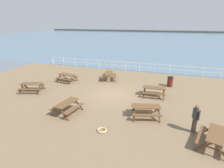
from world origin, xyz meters
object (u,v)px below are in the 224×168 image
object	(u,v)px
picnic_table_corner	(215,137)
picnic_table_seaward	(32,85)
picnic_table_far_right	(67,105)
picnic_table_mid_centre	(109,74)
visitor	(196,117)
picnic_table_near_left	(154,89)
litter_bin	(170,82)
picnic_table_far_left	(67,76)
picnic_table_near_right	(146,108)

from	to	relation	value
picnic_table_corner	picnic_table_seaward	bearing A→B (deg)	93.41
picnic_table_seaward	picnic_table_far_right	bearing A→B (deg)	-42.06
picnic_table_mid_centre	visitor	xyz separation A→B (m)	(7.50, -7.42, 0.36)
picnic_table_near_left	litter_bin	size ratio (longest dim) A/B	1.96
picnic_table_far_left	visitor	bearing A→B (deg)	-16.34
picnic_table_near_left	picnic_table_mid_centre	bearing A→B (deg)	146.65
picnic_table_near_right	litter_bin	distance (m)	6.53
picnic_table_near_left	picnic_table_far_right	world-z (taller)	same
picnic_table_seaward	picnic_table_corner	xyz separation A→B (m)	(13.66, -3.21, 0.00)
picnic_table_mid_centre	picnic_table_far_right	world-z (taller)	same
picnic_table_near_right	litter_bin	bearing A→B (deg)	62.32
picnic_table_near_left	picnic_table_near_right	world-z (taller)	same
picnic_table_far_right	picnic_table_corner	world-z (taller)	same
picnic_table_seaward	picnic_table_far_left	bearing A→B (deg)	50.28
picnic_table_near_left	visitor	size ratio (longest dim) A/B	1.12
picnic_table_far_right	picnic_table_far_left	bearing A→B (deg)	40.08
picnic_table_near_right	picnic_table_mid_centre	xyz separation A→B (m)	(-4.72, 6.51, 0.00)
picnic_table_near_left	picnic_table_far_left	world-z (taller)	same
picnic_table_seaward	litter_bin	distance (m)	12.58
picnic_table_far_left	visitor	world-z (taller)	visitor
picnic_table_near_left	picnic_table_corner	bearing A→B (deg)	-60.89
picnic_table_far_right	picnic_table_corner	size ratio (longest dim) A/B	0.93
picnic_table_mid_centre	litter_bin	world-z (taller)	litter_bin
picnic_table_far_left	picnic_table_near_left	bearing A→B (deg)	2.73
picnic_table_seaward	litter_bin	size ratio (longest dim) A/B	2.26
picnic_table_mid_centre	picnic_table_near_right	bearing A→B (deg)	-160.21
picnic_table_near_left	picnic_table_seaward	world-z (taller)	same
picnic_table_near_left	visitor	world-z (taller)	visitor
picnic_table_mid_centre	picnic_table_near_left	bearing A→B (deg)	-136.91
picnic_table_far_right	picnic_table_near_left	bearing A→B (deg)	-39.81
picnic_table_near_left	visitor	bearing A→B (deg)	-62.78
picnic_table_near_left	picnic_table_far_left	bearing A→B (deg)	170.38
picnic_table_mid_centre	picnic_table_far_left	distance (m)	4.30
visitor	litter_bin	distance (m)	7.41
picnic_table_near_left	picnic_table_mid_centre	distance (m)	5.73
picnic_table_mid_centre	picnic_table_seaward	distance (m)	7.46
picnic_table_mid_centre	litter_bin	distance (m)	6.17
picnic_table_near_right	picnic_table_seaward	bearing A→B (deg)	157.71
visitor	litter_bin	xyz separation A→B (m)	(-1.33, 7.27, -0.47)
picnic_table_far_left	litter_bin	distance (m)	10.20
picnic_table_near_right	picnic_table_far_right	world-z (taller)	same
picnic_table_near_left	picnic_table_corner	distance (m)	6.45
picnic_table_mid_centre	picnic_table_corner	bearing A→B (deg)	-151.51
picnic_table_seaward	picnic_table_corner	distance (m)	14.04
picnic_table_seaward	picnic_table_corner	bearing A→B (deg)	-29.40
picnic_table_near_left	litter_bin	world-z (taller)	litter_bin
picnic_table_far_left	picnic_table_seaward	distance (m)	3.66
picnic_table_far_right	visitor	size ratio (longest dim) A/B	1.21
picnic_table_near_right	picnic_table_far_right	distance (m)	5.23
picnic_table_seaward	visitor	bearing A→B (deg)	-25.96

